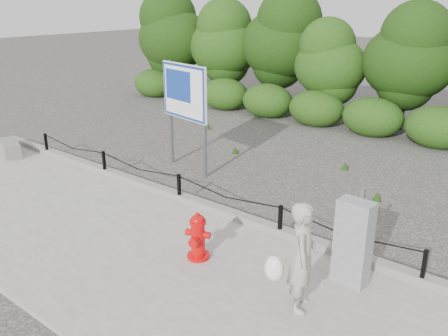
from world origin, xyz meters
TOP-DOWN VIEW (x-y plane):
  - ground at (0.00, 0.00)m, footprint 90.00×90.00m
  - sidewalk at (0.00, -2.00)m, footprint 14.00×4.00m
  - curb at (0.00, 0.05)m, footprint 14.00×0.22m
  - chain_barrier at (0.00, 0.00)m, footprint 10.06×0.06m
  - treeline at (-0.44, 8.93)m, footprint 20.29×3.62m
  - fire_hydrant at (1.86, -1.49)m, footprint 0.48×0.48m
  - pedestrian at (3.82, -1.60)m, footprint 0.78×0.68m
  - concrete_block at (-5.77, -0.62)m, footprint 1.21×0.79m
  - utility_cabinet at (4.12, -0.59)m, footprint 0.52×0.38m
  - advertising_sign at (-1.34, 1.65)m, footprint 1.65×0.41m

SIDE VIEW (x-z plane):
  - ground at x=0.00m, z-range 0.00..0.00m
  - sidewalk at x=0.00m, z-range 0.00..0.08m
  - curb at x=0.00m, z-range 0.08..0.22m
  - concrete_block at x=-5.77m, z-range 0.08..0.45m
  - chain_barrier at x=0.00m, z-range 0.16..0.76m
  - fire_hydrant at x=1.86m, z-range 0.06..0.87m
  - utility_cabinet at x=4.12m, z-range 0.01..1.49m
  - pedestrian at x=3.82m, z-range 0.06..1.64m
  - advertising_sign at x=-1.34m, z-range 0.55..3.22m
  - treeline at x=-0.44m, z-range 0.24..4.65m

